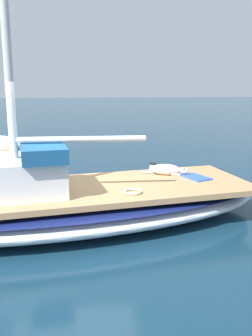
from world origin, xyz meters
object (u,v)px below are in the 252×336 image
(sailboat_main, at_px, (70,206))
(deck_towel, at_px, (196,177))
(dog_white, at_px, (167,170))
(coiled_rope, at_px, (133,192))
(mooring_buoy, at_px, (32,165))
(deck_winch, at_px, (153,168))

(sailboat_main, bearing_deg, deck_towel, -78.11)
(dog_white, bearing_deg, deck_towel, -121.92)
(sailboat_main, bearing_deg, dog_white, -66.76)
(coiled_rope, relative_size, mooring_buoy, 0.74)
(dog_white, xyz_separation_m, mooring_buoy, (3.24, 3.19, -0.55))
(dog_white, relative_size, mooring_buoy, 2.12)
(dog_white, xyz_separation_m, deck_towel, (-0.32, -0.51, -0.09))
(coiled_rope, bearing_deg, deck_towel, -56.85)
(dog_white, height_order, deck_towel, dog_white)
(mooring_buoy, bearing_deg, deck_winch, -135.97)
(sailboat_main, xyz_separation_m, deck_towel, (0.51, -2.43, 0.34))
(deck_towel, distance_m, mooring_buoy, 5.15)
(deck_towel, bearing_deg, deck_winch, 55.58)
(sailboat_main, distance_m, mooring_buoy, 4.26)
(deck_towel, bearing_deg, mooring_buoy, 46.13)
(mooring_buoy, bearing_deg, deck_towel, -133.87)
(deck_winch, xyz_separation_m, deck_towel, (-0.53, -0.77, -0.08))
(sailboat_main, distance_m, deck_winch, 2.00)
(dog_white, xyz_separation_m, coiled_rope, (-1.20, 0.84, -0.08))
(sailboat_main, height_order, dog_white, dog_white)
(dog_white, height_order, mooring_buoy, dog_white)
(deck_winch, xyz_separation_m, coiled_rope, (-1.41, 0.58, -0.08))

